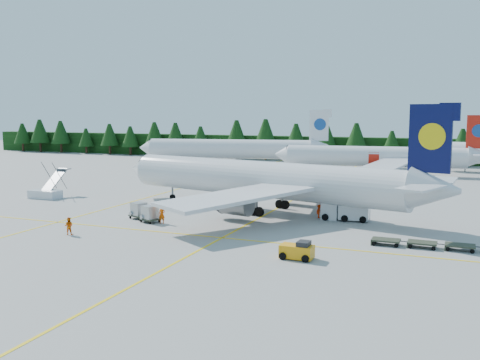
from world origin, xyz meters
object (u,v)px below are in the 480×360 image
at_px(airliner_red, 371,157).
at_px(baggage_tug, 298,251).
at_px(airliner_navy, 254,179).
at_px(service_truck, 346,209).
at_px(airstairs, 47,192).

height_order(airliner_red, baggage_tug, airliner_red).
relative_size(airliner_red, baggage_tug, 14.46).
distance_m(airliner_navy, service_truck, 12.29).
bearing_deg(baggage_tug, airliner_navy, 121.77).
xyz_separation_m(airstairs, baggage_tug, (42.08, -17.70, -0.14)).
height_order(airstairs, service_truck, airstairs).
relative_size(airstairs, baggage_tug, 2.16).
relative_size(airstairs, service_truck, 1.12).
xyz_separation_m(airstairs, service_truck, (42.66, -0.01, 0.40)).
xyz_separation_m(airliner_red, airstairs, (-38.59, -46.75, -2.65)).
height_order(service_truck, baggage_tug, service_truck).
xyz_separation_m(airliner_red, baggage_tug, (3.49, -64.45, -2.79)).
bearing_deg(service_truck, airliner_navy, 167.78).
distance_m(airstairs, service_truck, 42.67).
bearing_deg(airstairs, service_truck, -1.08).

